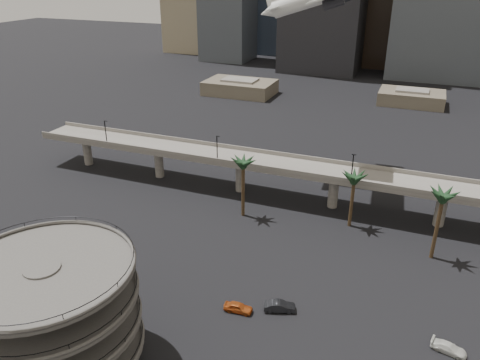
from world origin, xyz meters
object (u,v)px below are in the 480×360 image
at_px(car_b, 280,306).
at_px(car_c, 449,348).
at_px(overpass, 286,169).
at_px(parking_ramp, 51,310).
at_px(car_a, 238,307).

bearing_deg(car_b, car_c, -108.08).
distance_m(overpass, car_b, 39.29).
height_order(parking_ramp, car_a, parking_ramp).
height_order(overpass, car_c, overpass).
xyz_separation_m(car_b, car_c, (24.37, 0.49, -0.13)).
relative_size(parking_ramp, car_b, 4.49).
height_order(overpass, car_a, overpass).
bearing_deg(parking_ramp, car_a, 47.49).
distance_m(parking_ramp, car_b, 33.17).
bearing_deg(car_b, parking_ramp, 113.54).
bearing_deg(overpass, car_a, -83.52).
bearing_deg(car_a, parking_ramp, 132.72).
bearing_deg(overpass, parking_ramp, -102.43).
distance_m(parking_ramp, car_c, 53.48).
relative_size(overpass, car_c, 27.37).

